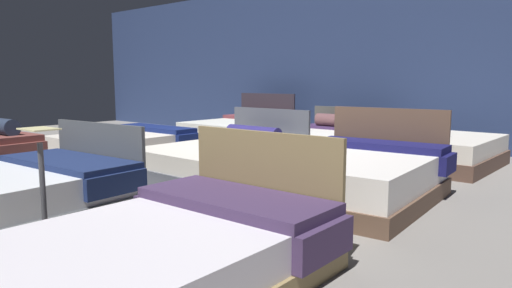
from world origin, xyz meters
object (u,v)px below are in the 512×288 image
object	(u,v)px
bed_6	(239,131)
bed_3	(123,146)
bed_8	(436,151)
bed_5	(356,177)
bed_1	(13,196)
price_sign	(44,208)
bed_2	(173,250)
bed_7	(323,140)
bed_4	(224,159)

from	to	relation	value
bed_6	bed_3	bearing A→B (deg)	-90.50
bed_8	bed_5	bearing A→B (deg)	-87.76
bed_1	price_sign	xyz separation A→B (m)	(1.04, -0.21, 0.12)
bed_2	bed_7	bearing A→B (deg)	111.70
bed_1	bed_5	xyz separation A→B (m)	(2.07, 2.72, 0.02)
bed_2	bed_6	size ratio (longest dim) A/B	0.99
bed_6	bed_8	size ratio (longest dim) A/B	1.06
bed_6	price_sign	size ratio (longest dim) A/B	2.18
bed_6	bed_4	bearing A→B (deg)	-51.21
bed_7	bed_8	distance (m)	2.09
bed_1	bed_6	size ratio (longest dim) A/B	0.99
price_sign	bed_4	bearing A→B (deg)	108.73
bed_3	price_sign	world-z (taller)	price_sign
bed_1	bed_6	world-z (taller)	bed_6
bed_6	price_sign	world-z (taller)	bed_6
bed_8	bed_1	bearing A→B (deg)	-109.07
bed_1	bed_5	world-z (taller)	bed_5
bed_5	bed_6	bearing A→B (deg)	142.93
bed_3	bed_8	world-z (taller)	bed_3
bed_4	bed_7	distance (m)	2.74
bed_8	bed_7	bearing A→B (deg)	177.86
bed_1	bed_6	bearing A→B (deg)	108.36
price_sign	bed_1	bearing A→B (deg)	168.56
bed_2	bed_7	xyz separation A→B (m)	(-2.18, 5.46, -0.00)
bed_1	bed_2	size ratio (longest dim) A/B	0.99
bed_2	bed_6	xyz separation A→B (m)	(-4.25, 5.45, 0.03)
bed_1	bed_2	world-z (taller)	bed_2
bed_6	bed_7	xyz separation A→B (m)	(2.07, 0.01, -0.04)
bed_1	bed_2	xyz separation A→B (m)	(2.14, 0.08, -0.03)
bed_1	bed_2	distance (m)	2.14
bed_5	price_sign	xyz separation A→B (m)	(-1.03, -2.93, 0.10)
bed_7	price_sign	bearing A→B (deg)	-79.35
bed_6	bed_7	size ratio (longest dim) A/B	1.08
bed_4	bed_8	bearing A→B (deg)	53.96
bed_8	bed_6	bearing A→B (deg)	179.94
bed_3	bed_4	bearing A→B (deg)	3.28
bed_2	price_sign	size ratio (longest dim) A/B	2.17
bed_1	price_sign	size ratio (longest dim) A/B	2.16
bed_7	price_sign	size ratio (longest dim) A/B	2.02
bed_5	price_sign	distance (m)	3.11
bed_3	bed_2	bearing A→B (deg)	-30.98
bed_3	price_sign	size ratio (longest dim) A/B	2.08
bed_2	bed_7	size ratio (longest dim) A/B	1.07
bed_7	price_sign	xyz separation A→B (m)	(1.08, -5.76, 0.15)
bed_4	bed_7	size ratio (longest dim) A/B	1.12
price_sign	bed_3	bearing A→B (deg)	137.97
bed_5	bed_8	world-z (taller)	bed_5
bed_5	bed_8	distance (m)	2.69
bed_3	bed_7	bearing A→B (deg)	53.40
bed_7	bed_8	size ratio (longest dim) A/B	0.98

